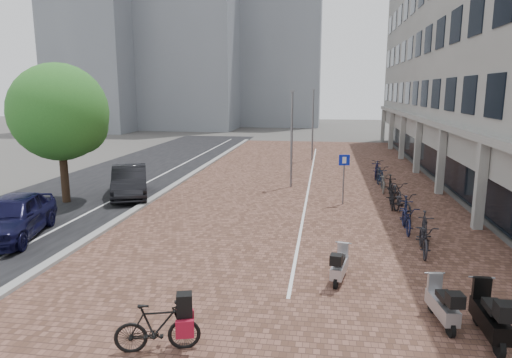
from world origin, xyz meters
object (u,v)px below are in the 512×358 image
object	(u,v)px
scooter_front	(340,265)
scooter_mid	(490,315)
parking_sign	(344,172)
car_dark	(130,181)
scooter_back	(442,303)
hero_bike	(157,327)
car_navy	(13,216)

from	to	relation	value
scooter_front	scooter_mid	size ratio (longest dim) A/B	0.83
parking_sign	scooter_front	bearing A→B (deg)	-102.30
car_dark	scooter_back	world-z (taller)	car_dark
scooter_mid	scooter_back	distance (m)	0.99
scooter_mid	hero_bike	bearing A→B (deg)	-168.73
hero_bike	scooter_mid	world-z (taller)	hero_bike
scooter_mid	scooter_front	bearing A→B (deg)	138.80
car_navy	parking_sign	world-z (taller)	parking_sign
hero_bike	scooter_mid	distance (m)	6.88
car_navy	scooter_mid	world-z (taller)	car_navy
hero_bike	scooter_front	world-z (taller)	hero_bike
car_navy	parking_sign	size ratio (longest dim) A/B	1.98
hero_bike	parking_sign	distance (m)	13.37
hero_bike	scooter_mid	size ratio (longest dim) A/B	1.03
scooter_back	scooter_front	bearing A→B (deg)	130.03
car_navy	car_dark	xyz separation A→B (m)	(1.40, 6.69, -0.03)
car_dark	scooter_back	xyz separation A→B (m)	(12.21, -10.79, -0.24)
parking_sign	car_navy	bearing A→B (deg)	-160.50
car_navy	car_dark	bearing A→B (deg)	63.72
car_navy	scooter_front	world-z (taller)	car_navy
car_navy	car_dark	size ratio (longest dim) A/B	1.00
car_dark	scooter_mid	xyz separation A→B (m)	(13.02, -11.36, -0.16)
car_dark	car_navy	bearing A→B (deg)	-124.72
car_navy	scooter_back	bearing A→B (deg)	-31.23
hero_bike	scooter_mid	xyz separation A→B (m)	(6.73, 1.42, 0.06)
car_navy	scooter_front	xyz separation A→B (m)	(11.40, -2.08, -0.29)
scooter_front	car_dark	bearing A→B (deg)	149.98
hero_bike	parking_sign	bearing A→B (deg)	-34.24
scooter_mid	parking_sign	world-z (taller)	parking_sign
scooter_front	parking_sign	world-z (taller)	parking_sign
car_navy	car_dark	distance (m)	6.83
scooter_back	parking_sign	xyz separation A→B (m)	(-1.82, 10.70, 1.04)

